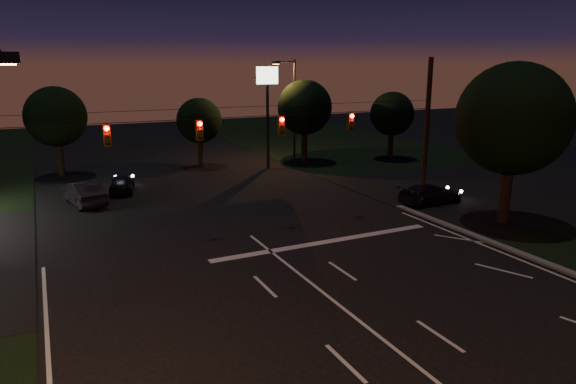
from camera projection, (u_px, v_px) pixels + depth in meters
ground at (439, 384)px, 14.16m from camera, size 140.00×140.00×0.00m
cross_street_right at (501, 188)px, 36.60m from camera, size 20.00×16.00×0.02m
stop_bar at (326, 242)px, 25.47m from camera, size 12.00×0.50×0.01m
utility_pole_right at (422, 204)px, 32.34m from camera, size 0.30×0.30×9.00m
signal_span at (242, 127)px, 25.89m from camera, size 24.00×0.40×1.56m
pole_sign_right at (267, 93)px, 42.23m from camera, size 1.80×0.30×8.40m
street_light_right_far at (292, 103)px, 45.59m from camera, size 2.20×0.35×9.00m
tree_right_near at (511, 120)px, 27.39m from camera, size 6.00×6.00×8.76m
tree_far_b at (56, 117)px, 39.46m from camera, size 4.60×4.60×6.98m
tree_far_c at (199, 121)px, 43.40m from camera, size 3.80×3.80×5.86m
tree_far_d at (304, 108)px, 45.26m from camera, size 4.80×4.80×7.30m
tree_far_e at (391, 114)px, 47.05m from camera, size 4.00×4.00×6.18m
car_oncoming_a at (122, 183)px, 35.24m from camera, size 2.30×3.96×1.27m
car_oncoming_b at (84, 193)px, 32.14m from camera, size 2.49×4.79×1.50m
car_cross at (430, 194)px, 32.36m from camera, size 4.35×1.83×1.25m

